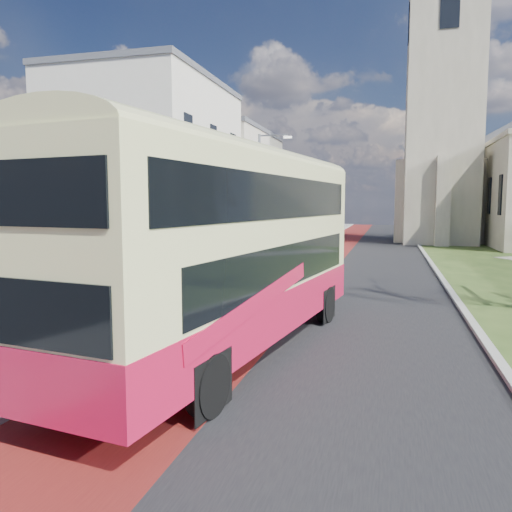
% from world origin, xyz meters
% --- Properties ---
extents(ground, '(160.00, 160.00, 0.00)m').
position_xyz_m(ground, '(0.00, 0.00, 0.00)').
color(ground, black).
rests_on(ground, ground).
extents(road_carriageway, '(9.00, 120.00, 0.01)m').
position_xyz_m(road_carriageway, '(1.50, 20.00, 0.01)').
color(road_carriageway, black).
rests_on(road_carriageway, ground).
extents(bus_lane, '(3.40, 120.00, 0.01)m').
position_xyz_m(bus_lane, '(-1.20, 20.00, 0.01)').
color(bus_lane, '#591414').
rests_on(bus_lane, ground).
extents(pavement_west, '(4.00, 120.00, 0.12)m').
position_xyz_m(pavement_west, '(-5.00, 20.00, 0.06)').
color(pavement_west, gray).
rests_on(pavement_west, ground).
extents(kerb_west, '(0.25, 120.00, 0.13)m').
position_xyz_m(kerb_west, '(-3.00, 20.00, 0.07)').
color(kerb_west, '#999993').
rests_on(kerb_west, ground).
extents(kerb_east, '(0.25, 80.00, 0.13)m').
position_xyz_m(kerb_east, '(6.10, 22.00, 0.07)').
color(kerb_east, '#999993').
rests_on(kerb_east, ground).
extents(pedestrian_railing, '(0.07, 24.00, 1.12)m').
position_xyz_m(pedestrian_railing, '(-2.95, 4.00, 0.55)').
color(pedestrian_railing, '#0D3D26').
rests_on(pedestrian_railing, ground).
extents(gothic_church, '(16.38, 18.00, 40.00)m').
position_xyz_m(gothic_church, '(12.56, 38.00, 13.13)').
color(gothic_church, gray).
rests_on(gothic_church, ground).
extents(street_block_near, '(10.30, 14.30, 13.00)m').
position_xyz_m(street_block_near, '(-14.00, 22.00, 6.51)').
color(street_block_near, silver).
rests_on(street_block_near, ground).
extents(street_block_far, '(10.30, 16.30, 11.50)m').
position_xyz_m(street_block_far, '(-14.00, 38.00, 5.76)').
color(street_block_far, beige).
rests_on(street_block_far, ground).
extents(streetlamp, '(2.13, 0.18, 8.00)m').
position_xyz_m(streetlamp, '(-4.35, 18.00, 4.59)').
color(streetlamp, gray).
rests_on(streetlamp, pavement_west).
extents(bus, '(4.57, 12.46, 5.09)m').
position_xyz_m(bus, '(-0.30, -0.71, 2.91)').
color(bus, '#AE1035').
rests_on(bus, ground).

